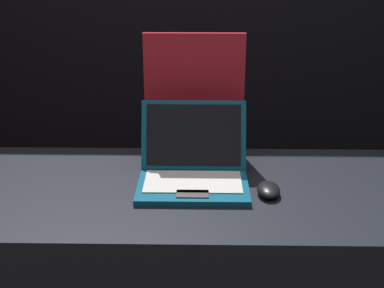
% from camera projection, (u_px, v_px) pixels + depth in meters
% --- Properties ---
extents(laptop_middle, '(0.35, 0.33, 0.24)m').
position_uv_depth(laptop_middle, '(193.00, 166.00, 1.73)').
color(laptop_middle, '#0F5170').
rests_on(laptop_middle, display_counter).
extents(mouse_middle, '(0.07, 0.11, 0.04)m').
position_uv_depth(mouse_middle, '(268.00, 190.00, 1.65)').
color(mouse_middle, black).
rests_on(mouse_middle, display_counter).
extents(promo_stand_middle, '(0.35, 0.07, 0.45)m').
position_uv_depth(promo_stand_middle, '(194.00, 99.00, 1.88)').
color(promo_stand_middle, black).
rests_on(promo_stand_middle, display_counter).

